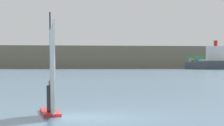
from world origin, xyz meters
TOP-DOWN VIEW (x-y plane):
  - ground_plane at (0.00, 0.00)m, footprint 4000.00×4000.00m
  - windsurfer at (-1.80, 0.88)m, footprint 1.11×3.82m
  - cargo_ship at (143.94, 481.04)m, footprint 34.70×152.06m
  - distant_headland at (59.80, 891.06)m, footprint 966.35×434.57m

SIDE VIEW (x-z plane):
  - ground_plane at x=0.00m, z-range 0.00..0.00m
  - windsurfer at x=-1.80m, z-range -1.07..3.21m
  - cargo_ship at x=143.94m, z-range -8.72..22.22m
  - distant_headland at x=59.80m, z-range 0.00..38.92m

